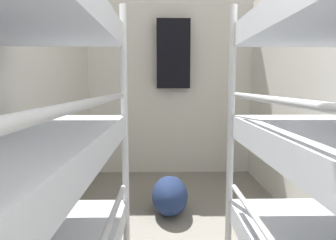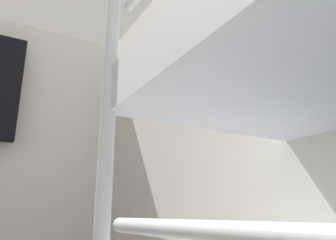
% 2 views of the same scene
% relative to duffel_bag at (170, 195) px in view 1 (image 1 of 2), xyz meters
% --- Properties ---
extents(wall_back, '(2.35, 0.06, 2.34)m').
position_rel_duffel_bag_xyz_m(wall_back, '(0.03, 1.38, 1.00)').
color(wall_back, silver).
rests_on(wall_back, ground_plane).
extents(duffel_bag, '(0.35, 0.58, 0.35)m').
position_rel_duffel_bag_xyz_m(duffel_bag, '(0.00, 0.00, 0.00)').
color(duffel_bag, navy).
rests_on(duffel_bag, ground_plane).
extents(hanging_coat, '(0.44, 0.12, 0.90)m').
position_rel_duffel_bag_xyz_m(hanging_coat, '(0.08, 1.23, 1.47)').
color(hanging_coat, black).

